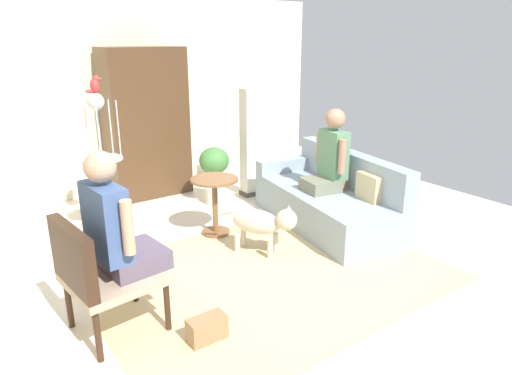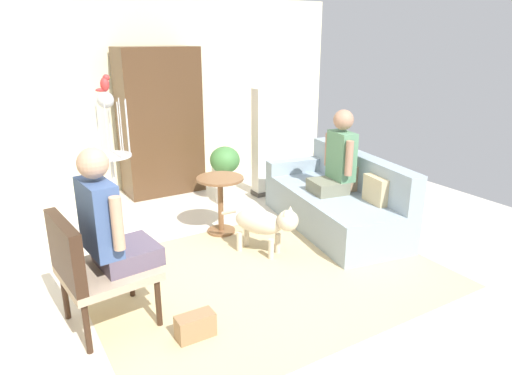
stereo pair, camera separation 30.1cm
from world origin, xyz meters
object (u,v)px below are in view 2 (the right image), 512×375
object	(u,v)px
parrot	(105,83)
potted_plant	(225,168)
armchair	(90,265)
column_lamp	(261,144)
person_on_couch	(338,158)
person_on_armchair	(108,223)
round_end_table	(220,197)
armoire_cabinet	(160,122)
couch	(337,201)
bird_cage_stand	(111,159)
handbag	(195,326)
dog	(265,223)

from	to	relation	value
parrot	potted_plant	distance (m)	1.85
armchair	parrot	xyz separation A→B (m)	(0.64, 1.75, 1.08)
parrot	column_lamp	bearing A→B (deg)	5.34
person_on_couch	person_on_armchair	xyz separation A→B (m)	(-2.60, -0.55, 0.00)
round_end_table	armoire_cabinet	distance (m)	1.80
couch	bird_cage_stand	distance (m)	2.51
parrot	armchair	bearing A→B (deg)	-110.13
armchair	handbag	xyz separation A→B (m)	(0.58, -0.49, -0.43)
person_on_armchair	round_end_table	distance (m)	1.82
armchair	person_on_armchair	xyz separation A→B (m)	(0.16, 0.02, 0.28)
person_on_armchair	potted_plant	xyz separation A→B (m)	(1.92, 1.91, -0.35)
armchair	round_end_table	distance (m)	1.92
armchair	dog	bearing A→B (deg)	12.99
dog	bird_cage_stand	bearing A→B (deg)	128.71
potted_plant	parrot	bearing A→B (deg)	-173.02
person_on_armchair	column_lamp	distance (m)	3.12
person_on_couch	dog	bearing A→B (deg)	-170.51
person_on_couch	bird_cage_stand	size ratio (longest dim) A/B	0.59
parrot	dog	bearing A→B (deg)	-51.55
handbag	armoire_cabinet	bearing A→B (deg)	73.44
bird_cage_stand	potted_plant	bearing A→B (deg)	6.93
handbag	potted_plant	bearing A→B (deg)	58.18
armchair	handbag	size ratio (longest dim) A/B	3.20
person_on_armchair	dog	size ratio (longest dim) A/B	1.21
couch	column_lamp	size ratio (longest dim) A/B	1.40
bird_cage_stand	column_lamp	distance (m)	2.00
couch	armoire_cabinet	xyz separation A→B (m)	(-1.24, 2.21, 0.68)
person_on_armchair	armoire_cabinet	world-z (taller)	armoire_cabinet
dog	potted_plant	distance (m)	1.58
handbag	armchair	bearing A→B (deg)	139.97
person_on_armchair	parrot	size ratio (longest dim) A/B	5.25
round_end_table	handbag	xyz separation A→B (m)	(-1.00, -1.57, -0.32)
bird_cage_stand	column_lamp	size ratio (longest dim) A/B	1.06
person_on_armchair	parrot	bearing A→B (deg)	74.49
round_end_table	column_lamp	distance (m)	1.37
armchair	person_on_couch	bearing A→B (deg)	11.68
armchair	person_on_armchair	bearing A→B (deg)	6.03
bird_cage_stand	potted_plant	size ratio (longest dim) A/B	2.07
person_on_couch	potted_plant	xyz separation A→B (m)	(-0.68, 1.35, -0.34)
parrot	armoire_cabinet	distance (m)	1.53
armoire_cabinet	couch	bearing A→B (deg)	-60.68
armoire_cabinet	potted_plant	bearing A→B (deg)	-58.97
round_end_table	parrot	xyz separation A→B (m)	(-0.94, 0.66, 1.19)
bird_cage_stand	column_lamp	bearing A→B (deg)	5.32
person_on_armchair	round_end_table	size ratio (longest dim) A/B	1.43
couch	column_lamp	bearing A→B (deg)	97.58
round_end_table	bird_cage_stand	bearing A→B (deg)	145.14
parrot	person_on_couch	bearing A→B (deg)	-29.06
dog	parrot	bearing A→B (deg)	128.45
armchair	parrot	distance (m)	2.16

